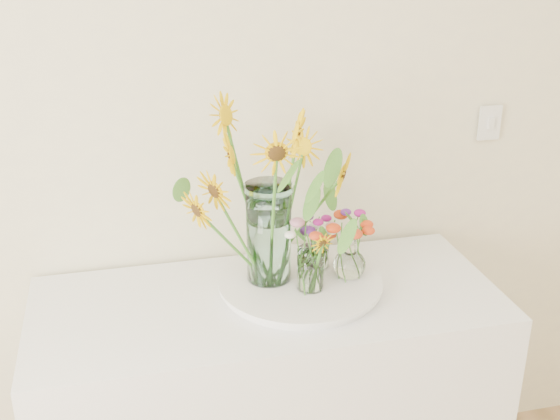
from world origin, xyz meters
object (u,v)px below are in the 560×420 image
at_px(small_vase_a, 310,269).
at_px(tray, 300,285).
at_px(small_vase_b, 350,256).
at_px(counter, 269,419).
at_px(mason_jar, 269,233).
at_px(small_vase_c, 319,253).

bearing_deg(small_vase_a, tray, 105.07).
relative_size(small_vase_a, small_vase_b, 0.95).
bearing_deg(counter, mason_jar, 74.00).
xyz_separation_m(counter, small_vase_c, (0.19, 0.10, 0.53)).
height_order(mason_jar, small_vase_a, mason_jar).
bearing_deg(tray, small_vase_c, 41.76).
distance_m(tray, small_vase_a, 0.10).
height_order(small_vase_a, small_vase_c, small_vase_a).
bearing_deg(counter, small_vase_b, 5.34).
bearing_deg(small_vase_a, small_vase_c, 62.57).
height_order(tray, small_vase_b, small_vase_b).
distance_m(small_vase_a, small_vase_c, 0.14).
height_order(small_vase_a, small_vase_b, small_vase_b).
bearing_deg(small_vase_b, counter, -174.66).
relative_size(tray, small_vase_b, 3.33).
relative_size(small_vase_a, small_vase_c, 1.31).
distance_m(mason_jar, small_vase_a, 0.16).
xyz_separation_m(mason_jar, small_vase_a, (0.10, -0.09, -0.09)).
bearing_deg(tray, small_vase_b, -2.21).
distance_m(tray, small_vase_b, 0.18).
height_order(counter, small_vase_c, small_vase_c).
bearing_deg(tray, small_vase_a, -74.93).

